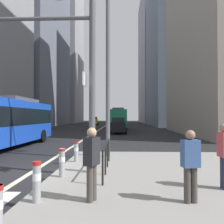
{
  "coord_description": "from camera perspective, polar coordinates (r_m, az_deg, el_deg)",
  "views": [
    {
      "loc": [
        3.3,
        -8.7,
        2.09
      ],
      "look_at": [
        2.12,
        23.26,
        2.67
      ],
      "focal_mm": 37.22,
      "sensor_mm": 36.0,
      "label": 1
    }
  ],
  "objects": [
    {
      "name": "lane_centre_line",
      "position": [
        38.9,
        -2.76,
        -4.12
      ],
      "size": [
        0.2,
        80.0,
        0.01
      ],
      "primitive_type": "cube",
      "color": "beige",
      "rests_on": "ground"
    },
    {
      "name": "street_lamp_post",
      "position": [
        11.65,
        -1.02,
        14.88
      ],
      "size": [
        5.5,
        0.32,
        8.0
      ],
      "color": "#56565B",
      "rests_on": "median_island"
    },
    {
      "name": "office_tower_left_mid",
      "position": [
        57.38,
        -18.78,
        19.38
      ],
      "size": [
        11.3,
        23.12,
        44.13
      ],
      "primitive_type": "cube",
      "color": "slate",
      "rests_on": "ground"
    },
    {
      "name": "bollard_right",
      "position": [
        7.74,
        -12.19,
        -11.71
      ],
      "size": [
        0.2,
        0.2,
        0.9
      ],
      "color": "#99999E",
      "rests_on": "median_island"
    },
    {
      "name": "office_tower_right_mid",
      "position": [
        56.77,
        16.82,
        18.19
      ],
      "size": [
        13.8,
        19.52,
        41.51
      ],
      "primitive_type": "cube",
      "color": "slate",
      "rests_on": "ground"
    },
    {
      "name": "median_island",
      "position": [
        8.26,
        18.12,
        -15.09
      ],
      "size": [
        9.0,
        10.0,
        0.15
      ],
      "primitive_type": "cube",
      "color": "gray",
      "rests_on": "ground"
    },
    {
      "name": "city_bus_red_receding",
      "position": [
        38.55,
        1.49,
        -1.42
      ],
      "size": [
        2.81,
        11.27,
        3.4
      ],
      "color": "#198456",
      "rests_on": "ground"
    },
    {
      "name": "bollard_back",
      "position": [
        10.14,
        -8.79,
        -9.34
      ],
      "size": [
        0.2,
        0.2,
        0.85
      ],
      "color": "#99999E",
      "rests_on": "median_island"
    },
    {
      "name": "ground_plane",
      "position": [
        28.97,
        -4.45,
        -5.18
      ],
      "size": [
        160.0,
        160.0,
        0.0
      ],
      "primitive_type": "plane",
      "color": "black"
    },
    {
      "name": "car_oncoming_mid",
      "position": [
        55.87,
        -4.42,
        -2.17
      ],
      "size": [
        2.2,
        4.11,
        1.94
      ],
      "color": "gold",
      "rests_on": "ground"
    },
    {
      "name": "pedestrian_waiting",
      "position": [
        6.96,
        25.86,
        -8.93
      ],
      "size": [
        0.26,
        0.39,
        1.74
      ],
      "color": "#2D334C",
      "rests_on": "median_island"
    },
    {
      "name": "bollard_left",
      "position": [
        5.7,
        -18.0,
        -15.51
      ],
      "size": [
        0.2,
        0.2,
        0.92
      ],
      "color": "#99999E",
      "rests_on": "median_island"
    },
    {
      "name": "pedestrian_walking",
      "position": [
        5.6,
        18.71,
        -11.67
      ],
      "size": [
        0.42,
        0.31,
        1.63
      ],
      "color": "#423D38",
      "rests_on": "median_island"
    },
    {
      "name": "pedestrian_railing",
      "position": [
        8.38,
        -1.37,
        -9.51
      ],
      "size": [
        0.06,
        3.57,
        0.98
      ],
      "color": "black",
      "rests_on": "median_island"
    },
    {
      "name": "traffic_signal_gantry",
      "position": [
        9.01,
        -21.11,
        12.37
      ],
      "size": [
        7.27,
        0.65,
        6.0
      ],
      "color": "#515156",
      "rests_on": "median_island"
    },
    {
      "name": "office_tower_right_far",
      "position": [
        81.01,
        12.09,
        12.59
      ],
      "size": [
        13.63,
        25.83,
        42.32
      ],
      "primitive_type": "cube",
      "color": "gray",
      "rests_on": "ground"
    },
    {
      "name": "city_bus_blue_oncoming",
      "position": [
        16.51,
        -24.89,
        -1.82
      ],
      "size": [
        2.8,
        11.57,
        3.4
      ],
      "color": "blue",
      "rests_on": "ground"
    },
    {
      "name": "car_receding_near",
      "position": [
        28.06,
        1.59,
        -3.29
      ],
      "size": [
        2.1,
        4.15,
        1.94
      ],
      "color": "black",
      "rests_on": "ground"
    },
    {
      "name": "pedestrian_far",
      "position": [
        5.44,
        -5.01,
        -11.71
      ],
      "size": [
        0.37,
        0.44,
        1.68
      ],
      "color": "#423D38",
      "rests_on": "median_island"
    },
    {
      "name": "office_tower_left_far",
      "position": [
        79.99,
        -12.26,
        13.67
      ],
      "size": [
        11.97,
        16.18,
        44.75
      ],
      "primitive_type": "cube",
      "color": "#9E9EA3",
      "rests_on": "ground"
    }
  ]
}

